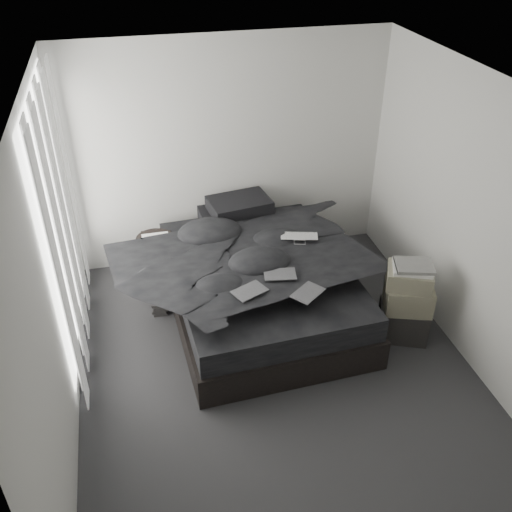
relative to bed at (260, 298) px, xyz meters
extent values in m
cube|color=#2D2D30|center=(-0.06, -0.87, -0.16)|extent=(3.60, 4.20, 0.01)
cube|color=white|center=(-0.06, -0.87, 2.44)|extent=(3.60, 4.20, 0.01)
cube|color=silver|center=(-0.06, 1.23, 1.14)|extent=(3.60, 0.01, 2.60)
cube|color=silver|center=(-0.06, -2.97, 1.14)|extent=(3.60, 0.01, 2.60)
cube|color=silver|center=(-1.86, -0.87, 1.14)|extent=(0.01, 4.20, 2.60)
cube|color=silver|center=(1.74, -0.87, 1.14)|extent=(0.01, 4.20, 2.60)
cube|color=white|center=(-1.84, 0.03, 1.19)|extent=(0.02, 2.00, 2.30)
cube|color=white|center=(-1.79, 0.03, 1.12)|extent=(0.06, 2.12, 2.48)
cube|color=black|center=(0.00, 0.00, 0.00)|extent=(1.90, 2.45, 0.32)
cube|color=black|center=(0.00, 0.00, 0.29)|extent=(1.83, 2.37, 0.25)
imported|color=black|center=(0.00, -0.06, 0.55)|extent=(1.84, 2.10, 0.28)
cube|color=black|center=(-0.10, 0.92, 0.49)|extent=(0.73, 0.51, 0.16)
cube|color=black|center=(-0.02, 0.90, 0.65)|extent=(0.73, 0.55, 0.15)
imported|color=silver|center=(0.43, 0.08, 0.70)|extent=(0.43, 0.34, 0.03)
cube|color=black|center=(-0.26, -0.64, 0.69)|extent=(0.35, 0.30, 0.01)
cube|color=black|center=(0.08, -0.46, 0.70)|extent=(0.33, 0.24, 0.01)
cube|color=black|center=(0.24, -0.79, 0.71)|extent=(0.36, 0.34, 0.01)
cylinder|color=black|center=(-1.00, 0.55, 0.20)|extent=(0.45, 0.45, 0.72)
cube|color=white|center=(-0.99, 0.54, 0.57)|extent=(0.28, 0.21, 0.01)
cube|color=black|center=(-1.03, 0.25, -0.08)|extent=(0.18, 0.24, 0.15)
cube|color=black|center=(1.29, -0.71, 0.01)|extent=(0.58, 0.52, 0.35)
cube|color=#6D6A56|center=(1.30, -0.73, 0.32)|extent=(0.53, 0.47, 0.27)
cube|color=#6D6A56|center=(1.29, -0.71, 0.55)|extent=(0.52, 0.49, 0.18)
cube|color=silver|center=(1.29, -0.71, 0.66)|extent=(0.44, 0.40, 0.04)
cube|color=silver|center=(1.30, -0.73, 0.69)|extent=(0.41, 0.36, 0.03)
camera|label=1|loc=(-1.17, -4.65, 3.67)|focal=40.00mm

